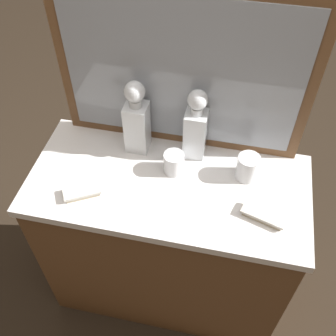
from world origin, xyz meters
TOP-DOWN VIEW (x-y plane):
  - ground_plane at (0.00, 0.00)m, footprint 6.00×6.00m
  - dresser at (0.00, 0.00)m, footprint 1.06×0.50m
  - dresser_mirror at (0.00, 0.23)m, footprint 0.93×0.03m
  - crystal_decanter_far_right at (-0.16, 0.16)m, footprint 0.09×0.09m
  - crystal_decanter_center at (0.07, 0.17)m, footprint 0.08×0.08m
  - crystal_tumbler_front at (0.28, 0.09)m, footprint 0.08×0.08m
  - crystal_tumbler_left at (0.01, 0.06)m, footprint 0.08×0.08m
  - silver_brush_rear at (0.36, -0.09)m, footprint 0.17×0.10m
  - silver_brush_left at (-0.30, -0.12)m, footprint 0.15×0.12m

SIDE VIEW (x-z plane):
  - ground_plane at x=0.00m, z-range 0.00..0.00m
  - dresser at x=0.00m, z-range 0.00..0.84m
  - silver_brush_left at x=-0.30m, z-range 0.84..0.86m
  - silver_brush_rear at x=0.36m, z-range 0.84..0.86m
  - crystal_tumbler_left at x=0.01m, z-range 0.83..0.92m
  - crystal_tumbler_front at x=0.28m, z-range 0.83..0.93m
  - crystal_decanter_center at x=0.07m, z-range 0.81..1.11m
  - crystal_decanter_far_right at x=-0.16m, z-range 0.81..1.12m
  - dresser_mirror at x=0.00m, z-range 0.84..1.49m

